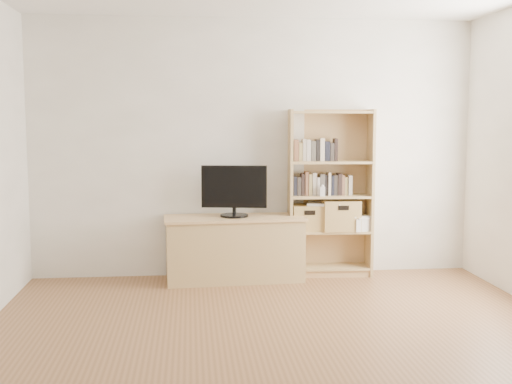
{
  "coord_description": "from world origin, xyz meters",
  "views": [
    {
      "loc": [
        -0.66,
        -4.0,
        1.6
      ],
      "look_at": [
        -0.05,
        1.9,
        0.92
      ],
      "focal_mm": 45.0,
      "sensor_mm": 36.0,
      "label": 1
    }
  ],
  "objects": [
    {
      "name": "back_wall",
      "position": [
        0.0,
        2.5,
        1.3
      ],
      "size": [
        4.5,
        0.02,
        2.6
      ],
      "primitive_type": "cube",
      "color": "silver",
      "rests_on": "floor"
    },
    {
      "name": "books_row_upper",
      "position": [
        0.57,
        2.38,
        1.27
      ],
      "size": [
        0.35,
        0.14,
        0.18
      ],
      "primitive_type": "cube",
      "rotation": [
        0.0,
        0.0,
        -0.04
      ],
      "color": "black",
      "rests_on": "bookshelf"
    },
    {
      "name": "magazine_stack",
      "position": [
        1.05,
        2.33,
        0.54
      ],
      "size": [
        0.26,
        0.32,
        0.13
      ],
      "primitive_type": "cube",
      "rotation": [
        0.0,
        0.0,
        0.25
      ],
      "color": "beige",
      "rests_on": "bookshelf"
    },
    {
      "name": "floor",
      "position": [
        0.0,
        0.0,
        0.0
      ],
      "size": [
        4.5,
        5.0,
        0.01
      ],
      "primitive_type": "cube",
      "color": "brown",
      "rests_on": "ground"
    },
    {
      "name": "baby_monitor",
      "position": [
        0.66,
        2.26,
        0.88
      ],
      "size": [
        0.05,
        0.04,
        0.1
      ],
      "primitive_type": "cube",
      "rotation": [
        0.0,
        0.0,
        -0.13
      ],
      "color": "white",
      "rests_on": "bookshelf"
    },
    {
      "name": "basket_right",
      "position": [
        0.86,
        2.34,
        0.62
      ],
      "size": [
        0.38,
        0.31,
        0.31
      ],
      "primitive_type": "cube",
      "rotation": [
        0.0,
        0.0,
        -0.01
      ],
      "color": "#9A7C45",
      "rests_on": "bookshelf"
    },
    {
      "name": "basket_left",
      "position": [
        0.53,
        2.36,
        0.6
      ],
      "size": [
        0.33,
        0.27,
        0.26
      ],
      "primitive_type": "cube",
      "rotation": [
        0.0,
        0.0,
        -0.05
      ],
      "color": "#9A7C45",
      "rests_on": "bookshelf"
    },
    {
      "name": "laptop",
      "position": [
        0.69,
        2.34,
        0.74
      ],
      "size": [
        0.38,
        0.31,
        0.03
      ],
      "primitive_type": "cube",
      "rotation": [
        0.0,
        0.0,
        -0.26
      ],
      "color": "white",
      "rests_on": "basket_left"
    },
    {
      "name": "bookshelf",
      "position": [
        0.76,
        2.35,
        0.85
      ],
      "size": [
        0.86,
        0.34,
        1.69
      ],
      "primitive_type": "cube",
      "rotation": [
        0.0,
        0.0,
        -0.05
      ],
      "color": "tan",
      "rests_on": "floor"
    },
    {
      "name": "books_row_mid",
      "position": [
        0.76,
        2.37,
        0.94
      ],
      "size": [
        0.86,
        0.17,
        0.23
      ],
      "primitive_type": "cube",
      "rotation": [
        0.0,
        0.0,
        -0.0
      ],
      "color": "black",
      "rests_on": "bookshelf"
    },
    {
      "name": "tv_stand",
      "position": [
        -0.23,
        2.25,
        0.31
      ],
      "size": [
        1.36,
        0.58,
        0.61
      ],
      "primitive_type": "cube",
      "rotation": [
        0.0,
        0.0,
        0.06
      ],
      "color": "tan",
      "rests_on": "floor"
    },
    {
      "name": "front_wall",
      "position": [
        0.0,
        -2.5,
        1.3
      ],
      "size": [
        4.5,
        0.02,
        2.6
      ],
      "primitive_type": "cube",
      "color": "silver",
      "rests_on": "floor"
    },
    {
      "name": "television",
      "position": [
        -0.23,
        2.25,
        0.89
      ],
      "size": [
        0.64,
        0.16,
        0.5
      ],
      "primitive_type": "cube",
      "rotation": [
        0.0,
        0.0,
        -0.17
      ],
      "color": "black",
      "rests_on": "tv_stand"
    }
  ]
}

